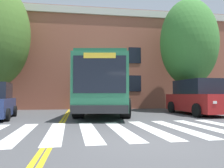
{
  "coord_description": "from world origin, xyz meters",
  "views": [
    {
      "loc": [
        -1.89,
        -5.6,
        1.26
      ],
      "look_at": [
        0.17,
        8.24,
        1.92
      ],
      "focal_mm": 35.0,
      "sensor_mm": 36.0,
      "label": 1
    }
  ],
  "objects_px": {
    "car_teal_behind_bus": "(91,98)",
    "street_tree_curbside_large": "(189,43)",
    "car_red_far_lane": "(197,98)",
    "city_bus": "(104,86)"
  },
  "relations": [
    {
      "from": "car_teal_behind_bus",
      "to": "street_tree_curbside_large",
      "type": "relative_size",
      "value": 0.49
    },
    {
      "from": "car_red_far_lane",
      "to": "street_tree_curbside_large",
      "type": "bearing_deg",
      "value": 70.94
    },
    {
      "from": "car_teal_behind_bus",
      "to": "street_tree_curbside_large",
      "type": "height_order",
      "value": "street_tree_curbside_large"
    },
    {
      "from": "city_bus",
      "to": "street_tree_curbside_large",
      "type": "height_order",
      "value": "street_tree_curbside_large"
    },
    {
      "from": "car_teal_behind_bus",
      "to": "street_tree_curbside_large",
      "type": "distance_m",
      "value": 11.25
    },
    {
      "from": "city_bus",
      "to": "street_tree_curbside_large",
      "type": "bearing_deg",
      "value": 5.82
    },
    {
      "from": "car_teal_behind_bus",
      "to": "car_red_far_lane",
      "type": "bearing_deg",
      "value": -59.27
    },
    {
      "from": "car_red_far_lane",
      "to": "street_tree_curbside_large",
      "type": "xyz_separation_m",
      "value": [
        0.96,
        2.77,
        4.18
      ]
    },
    {
      "from": "street_tree_curbside_large",
      "to": "city_bus",
      "type": "bearing_deg",
      "value": -174.18
    },
    {
      "from": "city_bus",
      "to": "car_red_far_lane",
      "type": "distance_m",
      "value": 6.07
    }
  ]
}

